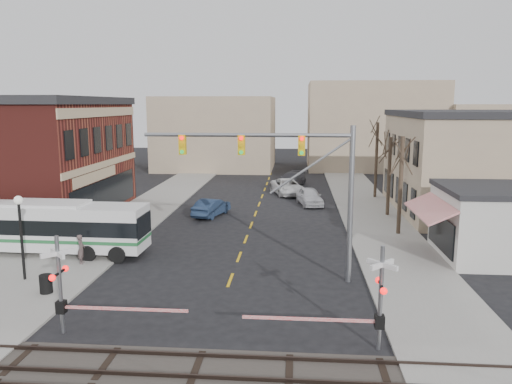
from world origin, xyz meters
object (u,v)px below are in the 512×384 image
Objects in this scene: rr_crossing_west at (70,286)px; trash_bin at (46,284)px; street_lamp at (20,220)px; transit_bus at (48,226)px; pedestrian_near at (81,249)px; car_b at (212,207)px; car_a at (310,196)px; pedestrian_far at (82,231)px; rr_crossing_east at (369,299)px; traffic_signal_mast at (294,170)px; car_d at (291,179)px; car_c at (287,187)px.

rr_crossing_west is 6.30× the size of trash_bin.
trash_bin is at bearing -39.95° from street_lamp.
transit_bus is 2.75× the size of street_lamp.
car_b is at bearing -33.36° from pedestrian_near.
car_a is (16.15, 16.47, -0.97)m from transit_bus.
rr_crossing_east is at bearing -85.35° from pedestrian_far.
transit_bus is at bearing 102.40° from street_lamp.
trash_bin is 0.20× the size of car_b.
rr_crossing_east reaches higher than pedestrian_far.
traffic_signal_mast is at bearing 111.53° from rr_crossing_east.
rr_crossing_west is at bearing -58.96° from transit_bus.
street_lamp is 0.96× the size of car_a.
car_d is at bearing 88.25° from car_a.
car_a is 20.87m from pedestrian_far.
car_b is at bearing 114.79° from traffic_signal_mast.
traffic_signal_mast reaches higher than car_a.
car_c is at bearing 8.90° from pedestrian_far.
trash_bin is at bearing 128.84° from rr_crossing_west.
pedestrian_far is (-12.79, -19.80, 0.25)m from car_c.
trash_bin is at bearing -64.33° from transit_bus.
trash_bin is at bearing -165.30° from traffic_signal_mast.
trash_bin is at bearing -125.76° from pedestrian_far.
street_lamp is 1.00× the size of car_b.
pedestrian_far is (-6.80, -9.40, 0.30)m from car_b.
car_d reaches higher than car_b.
traffic_signal_mast is at bearing 38.44° from rr_crossing_west.
traffic_signal_mast reaches higher than pedestrian_far.
street_lamp is 4.03m from pedestrian_near.
rr_crossing_west is 13.03m from pedestrian_far.
pedestrian_far reaches higher than car_a.
traffic_signal_mast reaches higher than car_d.
rr_crossing_east is at bearing -1.77° from rr_crossing_west.
car_d is (14.35, 26.87, -0.98)m from transit_bus.
car_c is 26.09m from pedestrian_near.
pedestrian_far is at bearing 70.39° from car_b.
rr_crossing_east reaches higher than car_d.
transit_bus is at bearing -171.91° from pedestrian_far.
street_lamp reaches higher than transit_bus.
rr_crossing_east is 1.01× the size of car_c.
rr_crossing_west reaches higher than car_a.
car_a is at bearing -60.01° from car_d.
rr_crossing_east is 37.56m from car_d.
car_a is at bearing -131.02° from car_b.
car_d is (-3.28, 37.40, -1.20)m from rr_crossing_east.
trash_bin is at bearing -126.72° from car_c.
rr_crossing_west is 1.06× the size of car_d.
pedestrian_far is at bearing 88.12° from street_lamp.
pedestrian_near is (2.86, -1.91, -0.79)m from transit_bus.
transit_bus is 2.74× the size of car_b.
car_b is at bearing 74.24° from trash_bin.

